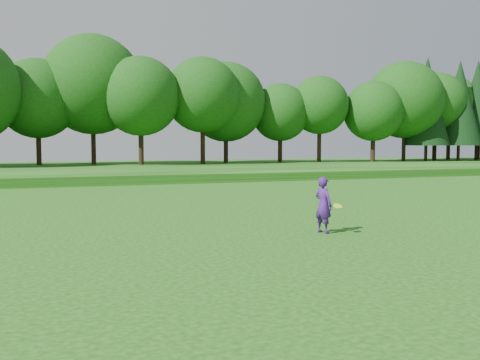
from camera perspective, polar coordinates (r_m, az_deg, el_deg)
name	(u,v)px	position (r m, az deg, el deg)	size (l,w,h in m)	color
ground	(216,235)	(15.09, -2.56, -5.88)	(140.00, 140.00, 0.00)	#14470D
berm	(90,170)	(48.37, -15.70, 1.04)	(130.00, 30.00, 0.60)	#14470D
walking_path	(113,184)	(34.51, -13.36, -0.46)	(130.00, 1.60, 0.04)	gray
treeline	(84,85)	(52.59, -16.30, 9.75)	(104.00, 7.00, 15.00)	#18420F
woman	(323,205)	(15.50, 8.89, -2.65)	(0.61, 0.90, 1.61)	#441B7A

